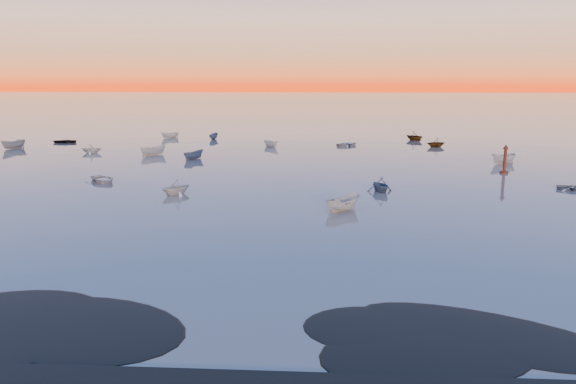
{
  "coord_description": "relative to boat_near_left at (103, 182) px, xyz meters",
  "views": [
    {
      "loc": [
        0.33,
        -22.77,
        11.2
      ],
      "look_at": [
        -2.65,
        28.0,
        0.75
      ],
      "focal_mm": 35.0,
      "sensor_mm": 36.0,
      "label": 1
    }
  ],
  "objects": [
    {
      "name": "channel_marker",
      "position": [
        45.43,
        8.29,
        1.41
      ],
      "size": [
        1.0,
        1.0,
        3.56
      ],
      "color": "#42170E",
      "rests_on": "ground"
    },
    {
      "name": "ground",
      "position": [
        23.34,
        64.06,
        0.0
      ],
      "size": [
        600.0,
        600.0,
        0.0
      ],
      "primitive_type": "plane",
      "color": "#685D56",
      "rests_on": "ground"
    },
    {
      "name": "mud_lobes",
      "position": [
        23.34,
        -36.94,
        0.01
      ],
      "size": [
        140.0,
        6.0,
        0.07
      ],
      "primitive_type": null,
      "color": "black",
      "rests_on": "ground"
    },
    {
      "name": "boat_near_left",
      "position": [
        0.0,
        0.0,
        0.0
      ],
      "size": [
        4.07,
        4.01,
        1.01
      ],
      "primitive_type": "imported",
      "rotation": [
        0.0,
        0.0,
        0.77
      ],
      "color": "beige",
      "rests_on": "ground"
    },
    {
      "name": "moored_fleet",
      "position": [
        23.34,
        17.06,
        0.0
      ],
      "size": [
        124.0,
        58.0,
        1.2
      ],
      "primitive_type": null,
      "color": "beige",
      "rests_on": "ground"
    },
    {
      "name": "boat_near_center",
      "position": [
        25.61,
        -11.94,
        0.0
      ],
      "size": [
        3.6,
        3.82,
        1.28
      ],
      "primitive_type": "imported",
      "rotation": [
        0.0,
        0.0,
        2.28
      ],
      "color": "beige",
      "rests_on": "ground"
    }
  ]
}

